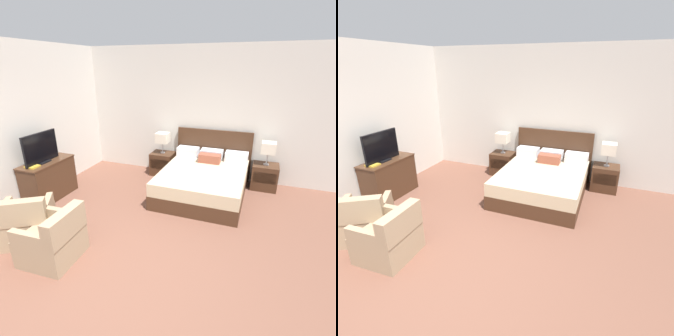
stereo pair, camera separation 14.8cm
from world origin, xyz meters
TOP-DOWN VIEW (x-y plane):
  - ground_plane at (0.00, 0.00)m, footprint 11.23×11.23m
  - wall_back at (0.00, 3.77)m, footprint 6.49×0.06m
  - wall_left at (-2.67, 1.57)m, footprint 0.06×5.54m
  - bed at (0.44, 2.78)m, footprint 1.69×1.97m
  - nightstand_left at (-0.72, 3.45)m, footprint 0.52×0.46m
  - nightstand_right at (1.59, 3.45)m, footprint 0.52×0.46m
  - table_lamp_left at (-0.72, 3.46)m, footprint 0.28×0.28m
  - table_lamp_right at (1.59, 3.46)m, footprint 0.28×0.28m
  - dresser at (-2.38, 1.57)m, footprint 0.48×1.05m
  - tv at (-2.38, 1.50)m, footprint 0.18×0.78m
  - book_red_cover at (-2.37, 1.23)m, footprint 0.21×0.19m
  - armchair_by_window at (-1.69, 0.37)m, footprint 0.95×0.95m
  - armchair_companion at (-1.01, 0.16)m, footprint 0.72×0.71m

SIDE VIEW (x-z plane):
  - ground_plane at x=0.00m, z-range 0.00..0.00m
  - nightstand_left at x=-0.72m, z-range 0.00..0.53m
  - nightstand_right at x=1.59m, z-range 0.00..0.53m
  - armchair_by_window at x=-1.69m, z-range -0.10..0.66m
  - armchair_companion at x=-1.01m, z-range -0.10..0.66m
  - bed at x=0.44m, z-range -0.27..0.86m
  - dresser at x=-2.38m, z-range 0.01..0.77m
  - book_red_cover at x=-2.37m, z-range 0.76..0.79m
  - table_lamp_left at x=-0.72m, z-range 0.66..1.14m
  - table_lamp_right at x=1.59m, z-range 0.66..1.14m
  - tv at x=-2.38m, z-range 0.75..1.32m
  - wall_back at x=0.00m, z-range 0.00..2.89m
  - wall_left at x=-2.67m, z-range 0.00..2.89m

